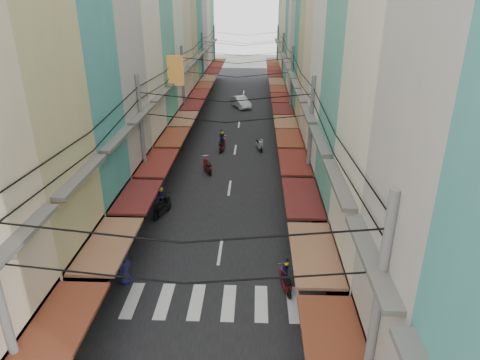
% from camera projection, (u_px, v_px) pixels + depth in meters
% --- Properties ---
extents(ground, '(160.00, 160.00, 0.00)m').
position_uv_depth(ground, '(223.00, 232.00, 23.97)').
color(ground, '#60605B').
rests_on(ground, ground).
extents(road, '(10.00, 80.00, 0.02)m').
position_uv_depth(road, '(238.00, 130.00, 42.32)').
color(road, black).
rests_on(road, ground).
extents(sidewalk_left, '(3.00, 80.00, 0.06)m').
position_uv_depth(sidewalk_left, '(173.00, 129.00, 42.54)').
color(sidewalk_left, gray).
rests_on(sidewalk_left, ground).
extents(sidewalk_right, '(3.00, 80.00, 0.06)m').
position_uv_depth(sidewalk_right, '(304.00, 130.00, 42.08)').
color(sidewalk_right, gray).
rests_on(sidewalk_right, ground).
extents(crosswalk, '(7.55, 2.40, 0.01)m').
position_uv_depth(crosswalk, '(213.00, 302.00, 18.45)').
color(crosswalk, silver).
rests_on(crosswalk, ground).
extents(building_row_left, '(7.80, 67.67, 23.70)m').
position_uv_depth(building_row_left, '(141.00, 28.00, 35.59)').
color(building_row_left, silver).
rests_on(building_row_left, ground).
extents(building_row_right, '(7.80, 68.98, 22.59)m').
position_uv_depth(building_row_right, '(332.00, 33.00, 35.07)').
color(building_row_right, teal).
rests_on(building_row_right, ground).
extents(utility_poles, '(10.20, 66.13, 8.20)m').
position_uv_depth(utility_poles, '(235.00, 70.00, 35.15)').
color(utility_poles, slate).
rests_on(utility_poles, ground).
extents(white_car, '(4.83, 3.42, 1.59)m').
position_uv_depth(white_car, '(241.00, 107.00, 51.01)').
color(white_car, silver).
rests_on(white_car, ground).
extents(bicycle, '(1.71, 1.02, 1.11)m').
position_uv_depth(bicycle, '(348.00, 254.00, 21.96)').
color(bicycle, black).
rests_on(bicycle, ground).
extents(moving_scooters, '(7.52, 20.78, 1.96)m').
position_uv_depth(moving_scooters, '(217.00, 180.00, 29.42)').
color(moving_scooters, black).
rests_on(moving_scooters, ground).
extents(parked_scooters, '(12.81, 15.39, 0.90)m').
position_uv_depth(parked_scooters, '(304.00, 275.00, 19.53)').
color(parked_scooters, black).
rests_on(parked_scooters, ground).
extents(pedestrians, '(11.94, 26.78, 2.19)m').
position_uv_depth(pedestrians, '(159.00, 184.00, 27.53)').
color(pedestrians, '#2A222D').
rests_on(pedestrians, ground).
extents(market_umbrella, '(2.17, 2.17, 2.29)m').
position_uv_depth(market_umbrella, '(393.00, 279.00, 16.67)').
color(market_umbrella, '#B2B2B7').
rests_on(market_umbrella, ground).
extents(traffic_sign, '(0.10, 0.63, 2.86)m').
position_uv_depth(traffic_sign, '(321.00, 219.00, 21.05)').
color(traffic_sign, slate).
rests_on(traffic_sign, ground).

